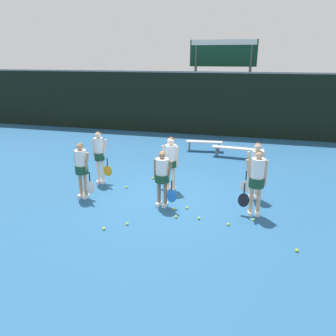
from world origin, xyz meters
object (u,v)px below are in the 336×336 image
Objects in this scene: player_2 at (257,178)px; tennis_ball_3 at (199,218)px; tennis_ball_5 at (254,220)px; bench_far at (204,143)px; tennis_ball_10 at (297,250)px; tennis_ball_8 at (127,187)px; tennis_ball_0 at (127,224)px; tennis_ball_6 at (176,217)px; bench_courtside at (238,149)px; scoreboard at (223,61)px; tennis_ball_7 at (187,208)px; tennis_ball_9 at (174,209)px; player_4 at (171,159)px; player_1 at (162,174)px; tennis_ball_1 at (153,178)px; tennis_ball_4 at (228,224)px; player_5 at (256,167)px; player_3 at (100,154)px; player_0 at (82,166)px; tennis_ball_2 at (104,229)px.

player_2 is 24.87× the size of tennis_ball_3.
bench_far is at bearing 109.76° from tennis_ball_5.
tennis_ball_3 reaches higher than tennis_ball_10.
bench_far is at bearing 70.81° from tennis_ball_8.
tennis_ball_6 is at bearing 31.84° from tennis_ball_0.
tennis_ball_10 is (1.68, -6.81, -0.34)m from bench_courtside.
scoreboard reaches higher than tennis_ball_7.
tennis_ball_7 is 0.96× the size of tennis_ball_9.
player_4 is at bearing 79.10° from tennis_ball_0.
tennis_ball_1 is at bearing 122.48° from player_1.
tennis_ball_3 is 0.78m from tennis_ball_4.
player_2 is 1.42m from tennis_ball_4.
scoreboard is 10.29m from player_5.
player_3 is at bearing 153.68° from tennis_ball_9.
tennis_ball_7 is at bearing -49.26° from player_4.
tennis_ball_4 is at bearing -82.05° from bench_far.
bench_courtside is 6.82m from player_0.
player_5 is 25.13× the size of tennis_ball_5.
tennis_ball_4 is at bearing -118.31° from player_5.
tennis_ball_2 is 2.41m from tennis_ball_7.
tennis_ball_7 is at bearing 73.87° from tennis_ball_6.
tennis_ball_0 is 1.81m from tennis_ball_7.
tennis_ball_6 is (-1.98, -0.35, 0.00)m from tennis_ball_5.
player_5 is 23.77× the size of tennis_ball_3.
bench_far is at bearing 55.36° from player_3.
player_0 reaches higher than tennis_ball_2.
player_3 is 2.41m from player_4.
scoreboard is at bearing 90.63° from player_5.
player_5 is at bearing 33.26° from tennis_ball_9.
tennis_ball_8 is (-0.92, 2.29, 0.00)m from tennis_ball_0.
bench_far is at bearing 103.54° from player_5.
player_4 is 24.18× the size of tennis_ball_9.
player_2 is (4.96, 0.11, 0.07)m from player_0.
tennis_ball_3 is (1.15, -0.57, -0.91)m from player_1.
tennis_ball_6 is at bearing -63.35° from player_4.
player_3 reaches higher than tennis_ball_5.
tennis_ball_0 is at bearing -134.69° from tennis_ball_7.
player_1 is (-0.27, -5.98, 0.57)m from bench_far.
tennis_ball_6 is (3.02, -1.86, -0.98)m from player_3.
tennis_ball_5 is (3.08, 1.03, -0.00)m from tennis_ball_0.
player_4 reaches higher than player_0.
player_0 is 1.69m from tennis_ball_8.
tennis_ball_9 is (1.39, 1.51, 0.00)m from tennis_ball_2.
scoreboard is 68.92× the size of tennis_ball_9.
player_3 is 4.89m from tennis_ball_4.
player_1 reaches higher than bench_courtside.
tennis_ball_0 is at bearing -68.20° from tennis_ball_8.
player_1 is at bearing 177.34° from tennis_ball_7.
player_0 reaches higher than tennis_ball_3.
tennis_ball_0 is 0.99× the size of tennis_ball_8.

